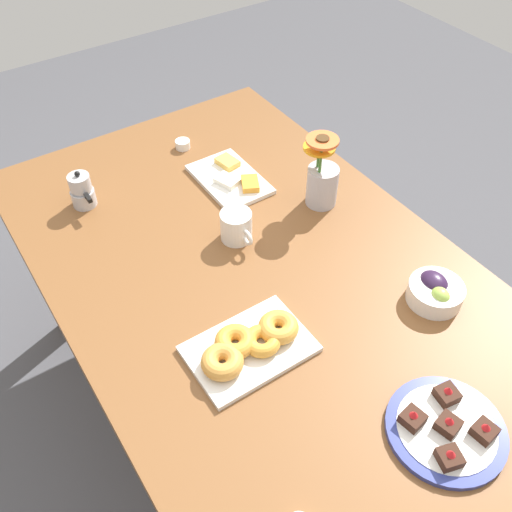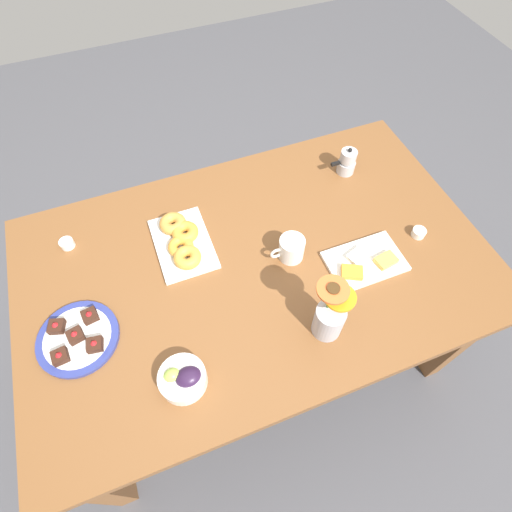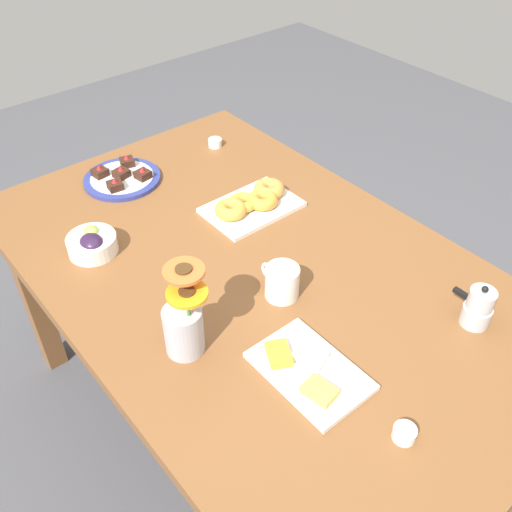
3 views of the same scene
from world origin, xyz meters
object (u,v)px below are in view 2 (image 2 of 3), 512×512
object	(u,v)px
dining_table	(256,275)
grape_bowl	(183,379)
coffee_mug	(291,248)
flower_vase	(330,317)
jam_cup_honey	(67,243)
croissant_platter	(182,241)
dessert_plate	(78,338)
jam_cup_berry	(419,232)
moka_pot	(347,162)
cheese_platter	(365,262)

from	to	relation	value
dining_table	grape_bowl	distance (m)	0.47
coffee_mug	flower_vase	bearing A→B (deg)	88.77
grape_bowl	jam_cup_honey	xyz separation A→B (m)	(0.26, -0.61, -0.01)
croissant_platter	dining_table	bearing A→B (deg)	142.92
jam_cup_honey	flower_vase	world-z (taller)	flower_vase
grape_bowl	jam_cup_honey	size ratio (longest dim) A/B	2.84
dessert_plate	flower_vase	xyz separation A→B (m)	(-0.72, 0.24, 0.07)
coffee_mug	grape_bowl	world-z (taller)	coffee_mug
grape_bowl	croissant_platter	xyz separation A→B (m)	(-0.12, -0.47, -0.01)
croissant_platter	jam_cup_berry	xyz separation A→B (m)	(-0.80, 0.26, -0.01)
jam_cup_berry	moka_pot	xyz separation A→B (m)	(0.09, -0.38, 0.03)
jam_cup_honey	jam_cup_berry	distance (m)	1.24
coffee_mug	jam_cup_honey	distance (m)	0.78
grape_bowl	coffee_mug	bearing A→B (deg)	-147.85
jam_cup_berry	moka_pot	bearing A→B (deg)	-76.02
jam_cup_honey	coffee_mug	bearing A→B (deg)	155.91
coffee_mug	croissant_platter	xyz separation A→B (m)	(0.34, -0.18, -0.02)
dessert_plate	flower_vase	size ratio (longest dim) A/B	1.05
grape_bowl	dessert_plate	size ratio (longest dim) A/B	0.55
flower_vase	moka_pot	distance (m)	0.69
grape_bowl	flower_vase	bearing A→B (deg)	-179.76
croissant_platter	jam_cup_honey	size ratio (longest dim) A/B	5.94
jam_cup_honey	cheese_platter	bearing A→B (deg)	154.90
dessert_plate	grape_bowl	bearing A→B (deg)	137.97
jam_cup_honey	flower_vase	bearing A→B (deg)	139.46
cheese_platter	dining_table	bearing A→B (deg)	-21.68
coffee_mug	dining_table	bearing A→B (deg)	-7.94
moka_pot	grape_bowl	bearing A→B (deg)	35.14
cheese_platter	dessert_plate	xyz separation A→B (m)	(0.95, -0.07, 0.00)
grape_bowl	dessert_plate	distance (m)	0.36
grape_bowl	dining_table	bearing A→B (deg)	-137.89
coffee_mug	moka_pot	xyz separation A→B (m)	(-0.37, -0.29, 0.00)
cheese_platter	jam_cup_berry	bearing A→B (deg)	-171.05
cheese_platter	flower_vase	size ratio (longest dim) A/B	1.11
dessert_plate	moka_pot	size ratio (longest dim) A/B	2.08
cheese_platter	flower_vase	distance (m)	0.29
jam_cup_berry	moka_pot	size ratio (longest dim) A/B	0.40
dining_table	croissant_platter	bearing A→B (deg)	-37.08
moka_pot	cheese_platter	bearing A→B (deg)	70.80
croissant_platter	moka_pot	world-z (taller)	moka_pot
dessert_plate	jam_cup_honey	bearing A→B (deg)	-91.78
grape_bowl	croissant_platter	bearing A→B (deg)	-104.75
jam_cup_berry	flower_vase	xyz separation A→B (m)	(0.47, 0.20, 0.06)
grape_bowl	moka_pot	world-z (taller)	moka_pot
jam_cup_honey	dessert_plate	xyz separation A→B (m)	(0.01, 0.37, -0.00)
dining_table	moka_pot	xyz separation A→B (m)	(-0.49, -0.28, 0.13)
cheese_platter	dessert_plate	bearing A→B (deg)	-4.41
dessert_plate	moka_pot	bearing A→B (deg)	-162.68
jam_cup_honey	jam_cup_berry	bearing A→B (deg)	161.13
flower_vase	coffee_mug	bearing A→B (deg)	-91.23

